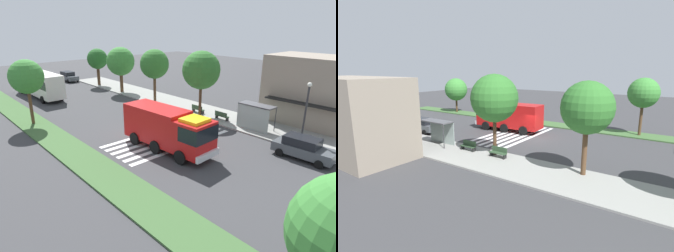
% 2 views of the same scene
% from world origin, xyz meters
% --- Properties ---
extents(ground_plane, '(120.00, 120.00, 0.00)m').
position_xyz_m(ground_plane, '(0.00, 0.00, 0.00)').
color(ground_plane, '#38383A').
extents(sidewalk, '(60.00, 5.01, 0.14)m').
position_xyz_m(sidewalk, '(0.00, 8.93, 0.07)').
color(sidewalk, gray).
rests_on(sidewalk, ground_plane).
extents(median_strip, '(60.00, 3.00, 0.14)m').
position_xyz_m(median_strip, '(0.00, -7.93, 0.07)').
color(median_strip, '#3D6033').
rests_on(median_strip, ground_plane).
extents(crosswalk, '(4.95, 11.57, 0.01)m').
position_xyz_m(crosswalk, '(2.62, 0.00, 0.01)').
color(crosswalk, silver).
rests_on(crosswalk, ground_plane).
extents(fire_truck, '(8.74, 3.29, 3.46)m').
position_xyz_m(fire_truck, '(4.59, -1.61, 1.96)').
color(fire_truck, '#B71414').
rests_on(fire_truck, ground_plane).
extents(parked_car_west, '(4.68, 2.19, 1.71)m').
position_xyz_m(parked_car_west, '(-30.68, 5.22, 0.88)').
color(parked_car_west, '#474C51').
rests_on(parked_car_west, ground_plane).
extents(parked_car_mid, '(4.70, 2.25, 1.74)m').
position_xyz_m(parked_car_mid, '(12.75, 5.22, 0.89)').
color(parked_car_mid, '#474C51').
rests_on(parked_car_mid, ground_plane).
extents(transit_bus, '(11.44, 3.08, 3.60)m').
position_xyz_m(transit_bus, '(-21.74, -2.89, 2.13)').
color(transit_bus, silver).
rests_on(transit_bus, ground_plane).
extents(bus_stop_shelter, '(3.50, 1.40, 2.46)m').
position_xyz_m(bus_stop_shelter, '(6.52, 7.85, 1.89)').
color(bus_stop_shelter, '#4C4C51').
rests_on(bus_stop_shelter, sidewalk).
extents(bench_near_shelter, '(1.60, 0.50, 0.90)m').
position_xyz_m(bench_near_shelter, '(2.52, 7.86, 0.59)').
color(bench_near_shelter, '#2D472D').
rests_on(bench_near_shelter, sidewalk).
extents(bench_west_of_shelter, '(1.60, 0.50, 0.90)m').
position_xyz_m(bench_west_of_shelter, '(-1.02, 7.86, 0.59)').
color(bench_west_of_shelter, '#2D472D').
rests_on(bench_west_of_shelter, sidewalk).
extents(street_lamp, '(0.36, 0.36, 5.53)m').
position_xyz_m(street_lamp, '(11.71, 7.03, 3.45)').
color(street_lamp, '#2D2D30').
rests_on(street_lamp, sidewalk).
extents(storefront_building, '(11.31, 6.45, 7.02)m').
position_xyz_m(storefront_building, '(10.32, 14.25, 3.51)').
color(storefront_building, gray).
rests_on(storefront_building, ground_plane).
extents(sidewalk_tree_far_west, '(3.33, 3.33, 5.97)m').
position_xyz_m(sidewalk_tree_far_west, '(-23.41, 7.43, 4.39)').
color(sidewalk_tree_far_west, '#47301E').
rests_on(sidewalk_tree_far_west, sidewalk).
extents(sidewalk_tree_west, '(4.17, 4.17, 6.62)m').
position_xyz_m(sidewalk_tree_west, '(-16.41, 7.43, 4.65)').
color(sidewalk_tree_west, '#513823').
rests_on(sidewalk_tree_west, sidewalk).
extents(sidewalk_tree_center, '(3.76, 3.76, 6.82)m').
position_xyz_m(sidewalk_tree_center, '(-8.42, 7.43, 5.06)').
color(sidewalk_tree_center, '#513823').
rests_on(sidewalk_tree_center, sidewalk).
extents(sidewalk_tree_east, '(4.19, 4.19, 7.18)m').
position_xyz_m(sidewalk_tree_east, '(-0.30, 7.43, 5.21)').
color(sidewalk_tree_east, '#47301E').
rests_on(sidewalk_tree_east, sidewalk).
extents(median_tree_far_west, '(3.41, 3.41, 6.61)m').
position_xyz_m(median_tree_far_west, '(-9.75, -7.93, 5.02)').
color(median_tree_far_west, '#513823').
rests_on(median_tree_far_west, median_strip).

